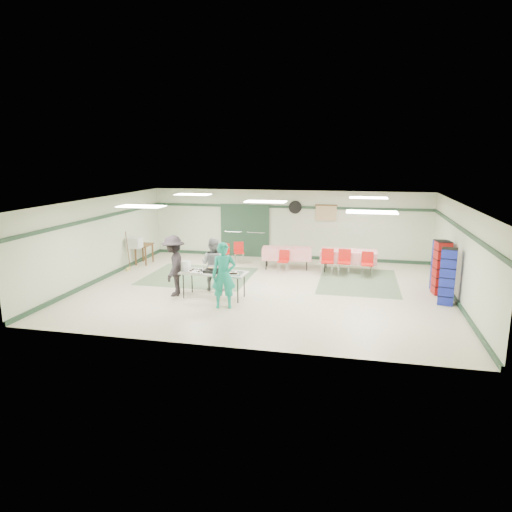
% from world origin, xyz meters
% --- Properties ---
extents(floor, '(11.00, 11.00, 0.00)m').
position_xyz_m(floor, '(0.00, 0.00, 0.00)').
color(floor, beige).
rests_on(floor, ground).
extents(ceiling, '(11.00, 11.00, 0.00)m').
position_xyz_m(ceiling, '(0.00, 0.00, 2.70)').
color(ceiling, white).
rests_on(ceiling, wall_back).
extents(wall_back, '(11.00, 0.00, 11.00)m').
position_xyz_m(wall_back, '(0.00, 4.50, 1.35)').
color(wall_back, beige).
rests_on(wall_back, floor).
extents(wall_front, '(11.00, 0.00, 11.00)m').
position_xyz_m(wall_front, '(0.00, -4.50, 1.35)').
color(wall_front, beige).
rests_on(wall_front, floor).
extents(wall_left, '(0.00, 9.00, 9.00)m').
position_xyz_m(wall_left, '(-5.50, 0.00, 1.35)').
color(wall_left, beige).
rests_on(wall_left, floor).
extents(wall_right, '(0.00, 9.00, 9.00)m').
position_xyz_m(wall_right, '(5.50, 0.00, 1.35)').
color(wall_right, beige).
rests_on(wall_right, floor).
extents(trim_back, '(11.00, 0.06, 0.10)m').
position_xyz_m(trim_back, '(0.00, 4.47, 2.05)').
color(trim_back, '#203A28').
rests_on(trim_back, wall_back).
extents(baseboard_back, '(11.00, 0.06, 0.12)m').
position_xyz_m(baseboard_back, '(0.00, 4.47, 0.06)').
color(baseboard_back, '#203A28').
rests_on(baseboard_back, floor).
extents(trim_left, '(0.06, 9.00, 0.10)m').
position_xyz_m(trim_left, '(-5.47, 0.00, 2.05)').
color(trim_left, '#203A28').
rests_on(trim_left, wall_back).
extents(baseboard_left, '(0.06, 9.00, 0.12)m').
position_xyz_m(baseboard_left, '(-5.47, 0.00, 0.06)').
color(baseboard_left, '#203A28').
rests_on(baseboard_left, floor).
extents(trim_right, '(0.06, 9.00, 0.10)m').
position_xyz_m(trim_right, '(5.47, 0.00, 2.05)').
color(trim_right, '#203A28').
rests_on(trim_right, wall_back).
extents(baseboard_right, '(0.06, 9.00, 0.12)m').
position_xyz_m(baseboard_right, '(5.47, 0.00, 0.06)').
color(baseboard_right, '#203A28').
rests_on(baseboard_right, floor).
extents(green_patch_a, '(3.50, 3.00, 0.01)m').
position_xyz_m(green_patch_a, '(-2.50, 1.00, 0.00)').
color(green_patch_a, '#627F5C').
rests_on(green_patch_a, floor).
extents(green_patch_b, '(2.50, 3.50, 0.01)m').
position_xyz_m(green_patch_b, '(2.80, 1.50, 0.00)').
color(green_patch_b, '#627F5C').
rests_on(green_patch_b, floor).
extents(double_door_left, '(0.90, 0.06, 2.10)m').
position_xyz_m(double_door_left, '(-2.20, 4.44, 1.05)').
color(double_door_left, '#979A98').
rests_on(double_door_left, floor).
extents(double_door_right, '(0.90, 0.06, 2.10)m').
position_xyz_m(double_door_right, '(-1.25, 4.44, 1.05)').
color(double_door_right, '#979A98').
rests_on(double_door_right, floor).
extents(door_frame, '(2.00, 0.03, 2.15)m').
position_xyz_m(door_frame, '(-1.73, 4.42, 1.05)').
color(door_frame, '#203A28').
rests_on(door_frame, floor).
extents(wall_fan, '(0.50, 0.10, 0.50)m').
position_xyz_m(wall_fan, '(0.30, 4.44, 2.05)').
color(wall_fan, black).
rests_on(wall_fan, wall_back).
extents(scroll_banner, '(0.80, 0.02, 0.60)m').
position_xyz_m(scroll_banner, '(1.50, 4.44, 1.85)').
color(scroll_banner, tan).
rests_on(scroll_banner, wall_back).
extents(serving_table, '(1.92, 0.86, 0.76)m').
position_xyz_m(serving_table, '(-1.26, -1.19, 0.72)').
color(serving_table, '#A6A6A1').
rests_on(serving_table, floor).
extents(sheet_tray_right, '(0.56, 0.43, 0.02)m').
position_xyz_m(sheet_tray_right, '(-0.66, -1.30, 0.77)').
color(sheet_tray_right, silver).
rests_on(sheet_tray_right, serving_table).
extents(sheet_tray_mid, '(0.65, 0.51, 0.02)m').
position_xyz_m(sheet_tray_mid, '(-1.38, -1.10, 0.77)').
color(sheet_tray_mid, silver).
rests_on(sheet_tray_mid, serving_table).
extents(sheet_tray_left, '(0.64, 0.50, 0.02)m').
position_xyz_m(sheet_tray_left, '(-1.81, -1.31, 0.77)').
color(sheet_tray_left, silver).
rests_on(sheet_tray_left, serving_table).
extents(baking_pan, '(0.54, 0.35, 0.08)m').
position_xyz_m(baking_pan, '(-1.26, -1.24, 0.80)').
color(baking_pan, black).
rests_on(baking_pan, serving_table).
extents(foam_box_stack, '(0.24, 0.22, 0.26)m').
position_xyz_m(foam_box_stack, '(-2.12, -1.14, 0.89)').
color(foam_box_stack, white).
rests_on(foam_box_stack, serving_table).
extents(volunteer_teal, '(0.73, 0.57, 1.78)m').
position_xyz_m(volunteer_teal, '(-0.73, -1.98, 0.89)').
color(volunteer_teal, '#148F7A').
rests_on(volunteer_teal, floor).
extents(volunteer_grey, '(0.87, 0.73, 1.60)m').
position_xyz_m(volunteer_grey, '(-1.52, -0.45, 0.80)').
color(volunteer_grey, gray).
rests_on(volunteer_grey, floor).
extents(volunteer_dark, '(0.88, 1.26, 1.77)m').
position_xyz_m(volunteer_dark, '(-2.47, -1.22, 0.89)').
color(volunteer_dark, black).
rests_on(volunteer_dark, floor).
extents(dining_table_a, '(1.93, 0.88, 0.77)m').
position_xyz_m(dining_table_a, '(2.44, 2.74, 0.57)').
color(dining_table_a, red).
rests_on(dining_table_a, floor).
extents(dining_table_b, '(1.83, 1.00, 0.77)m').
position_xyz_m(dining_table_b, '(0.24, 2.74, 0.57)').
color(dining_table_b, red).
rests_on(dining_table_b, floor).
extents(chair_a, '(0.42, 0.42, 0.90)m').
position_xyz_m(chair_a, '(2.31, 2.18, 0.55)').
color(chair_a, red).
rests_on(chair_a, floor).
extents(chair_b, '(0.44, 0.44, 0.89)m').
position_xyz_m(chair_b, '(1.75, 2.18, 0.55)').
color(chair_b, red).
rests_on(chair_b, floor).
extents(chair_c, '(0.40, 0.40, 0.85)m').
position_xyz_m(chair_c, '(3.08, 2.18, 0.52)').
color(chair_c, red).
rests_on(chair_c, floor).
extents(chair_d, '(0.39, 0.39, 0.79)m').
position_xyz_m(chair_d, '(0.23, 2.17, 0.48)').
color(chair_d, red).
rests_on(chair_d, floor).
extents(chair_loose_a, '(0.48, 0.48, 0.80)m').
position_xyz_m(chair_loose_a, '(-1.67, 3.22, 0.49)').
color(chair_loose_a, red).
rests_on(chair_loose_a, floor).
extents(chair_loose_b, '(0.49, 0.49, 0.78)m').
position_xyz_m(chair_loose_b, '(-2.18, 3.01, 0.47)').
color(chair_loose_b, red).
rests_on(chair_loose_b, floor).
extents(crate_stack_blue_a, '(0.42, 0.42, 1.54)m').
position_xyz_m(crate_stack_blue_a, '(5.15, 0.95, 0.77)').
color(crate_stack_blue_a, '#19279A').
rests_on(crate_stack_blue_a, floor).
extents(crate_stack_red, '(0.47, 0.47, 1.60)m').
position_xyz_m(crate_stack_red, '(5.15, 0.55, 0.80)').
color(crate_stack_red, '#A01710').
rests_on(crate_stack_red, floor).
extents(crate_stack_blue_b, '(0.48, 0.48, 1.57)m').
position_xyz_m(crate_stack_blue_b, '(5.15, -0.40, 0.79)').
color(crate_stack_blue_b, '#19279A').
rests_on(crate_stack_blue_b, floor).
extents(printer_table, '(0.52, 0.78, 0.74)m').
position_xyz_m(printer_table, '(-5.15, 2.34, 0.62)').
color(printer_table, brown).
rests_on(printer_table, floor).
extents(office_printer, '(0.50, 0.45, 0.38)m').
position_xyz_m(office_printer, '(-5.15, 1.61, 0.94)').
color(office_printer, '#BCBBB7').
rests_on(office_printer, printer_table).
extents(broom, '(0.08, 0.23, 1.40)m').
position_xyz_m(broom, '(-5.23, 1.25, 0.73)').
color(broom, brown).
rests_on(broom, floor).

